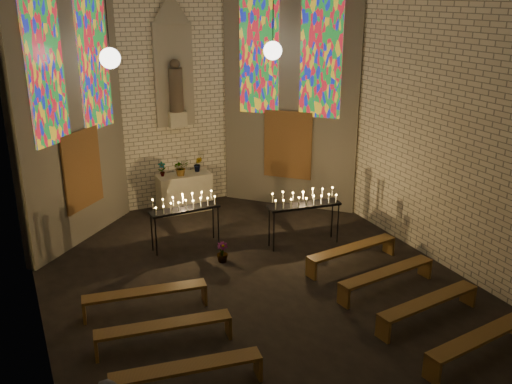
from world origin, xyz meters
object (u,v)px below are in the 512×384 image
altar (184,192)px  votive_stand_left (185,206)px  aisle_flower_pot (222,252)px  votive_stand_right (304,201)px

altar → votive_stand_left: 2.38m
aisle_flower_pot → altar: bearing=86.2°
altar → votive_stand_left: (-0.69, -2.22, 0.50)m
votive_stand_right → aisle_flower_pot: bearing=-171.5°
altar → votive_stand_right: 3.74m
votive_stand_left → votive_stand_right: 2.69m
votive_stand_right → votive_stand_left: bearing=164.8°
altar → votive_stand_right: votive_stand_right is taller
altar → aisle_flower_pot: 3.31m
altar → votive_stand_left: bearing=-107.3°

